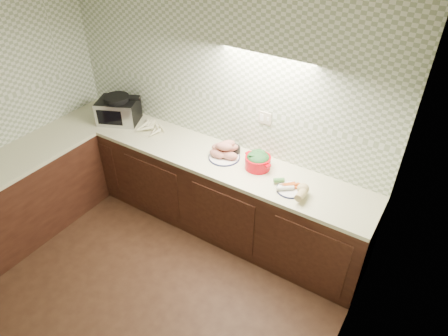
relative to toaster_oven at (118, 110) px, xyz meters
The scene contains 8 objects.
room 2.00m from the toaster_oven, 52.97° to the right, with size 3.60×3.60×2.60m.
counter 1.13m from the toaster_oven, 60.93° to the right, with size 3.60×3.60×0.90m.
toaster_oven is the anchor object (origin of this frame).
parsnip_pile 0.49m from the toaster_oven, ahead, with size 0.35×0.30×0.07m.
sweet_potato_plate 1.40m from the toaster_oven, ahead, with size 0.32×0.32×0.19m.
onion_bowl 1.43m from the toaster_oven, ahead, with size 0.17×0.17×0.13m.
dutch_oven 1.77m from the toaster_oven, ahead, with size 0.31×0.31×0.17m.
veg_plate 2.23m from the toaster_oven, ahead, with size 0.37×0.25×0.12m.
Camera 1 is at (2.00, -1.23, 3.15)m, focal length 32.00 mm.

